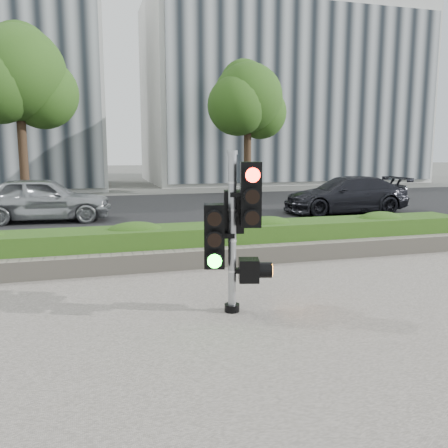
# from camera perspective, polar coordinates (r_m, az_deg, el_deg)

# --- Properties ---
(ground) EXTENTS (120.00, 120.00, 0.00)m
(ground) POSITION_cam_1_polar(r_m,az_deg,el_deg) (7.17, 1.22, -9.00)
(ground) COLOR #51514C
(ground) RESTS_ON ground
(sidewalk) EXTENTS (16.00, 11.00, 0.03)m
(sidewalk) POSITION_cam_1_polar(r_m,az_deg,el_deg) (5.01, 10.16, -17.24)
(sidewalk) COLOR #9E9389
(sidewalk) RESTS_ON ground
(road) EXTENTS (60.00, 13.00, 0.02)m
(road) POSITION_cam_1_polar(r_m,az_deg,el_deg) (16.78, -8.99, 1.35)
(road) COLOR black
(road) RESTS_ON ground
(curb) EXTENTS (60.00, 0.25, 0.12)m
(curb) POSITION_cam_1_polar(r_m,az_deg,el_deg) (10.10, -4.11, -3.33)
(curb) COLOR gray
(curb) RESTS_ON ground
(stone_wall) EXTENTS (12.00, 0.32, 0.34)m
(stone_wall) POSITION_cam_1_polar(r_m,az_deg,el_deg) (8.88, -2.43, -4.11)
(stone_wall) COLOR gray
(stone_wall) RESTS_ON sidewalk
(hedge) EXTENTS (12.00, 1.00, 0.68)m
(hedge) POSITION_cam_1_polar(r_m,az_deg,el_deg) (9.47, -3.37, -2.25)
(hedge) COLOR #548328
(hedge) RESTS_ON sidewalk
(building_right) EXTENTS (18.00, 10.00, 12.00)m
(building_right) POSITION_cam_1_polar(r_m,az_deg,el_deg) (34.31, 6.58, 15.30)
(building_right) COLOR #B7B7B2
(building_right) RESTS_ON ground
(tree_left) EXTENTS (4.61, 4.03, 7.34)m
(tree_left) POSITION_cam_1_polar(r_m,az_deg,el_deg) (21.40, -23.55, 15.89)
(tree_left) COLOR black
(tree_left) RESTS_ON ground
(tree_right) EXTENTS (4.10, 3.58, 6.53)m
(tree_right) POSITION_cam_1_polar(r_m,az_deg,el_deg) (23.42, 2.81, 14.56)
(tree_right) COLOR black
(tree_right) RESTS_ON ground
(traffic_signal) EXTENTS (0.79, 0.64, 2.17)m
(traffic_signal) POSITION_cam_1_polar(r_m,az_deg,el_deg) (6.30, 1.25, -0.02)
(traffic_signal) COLOR black
(traffic_signal) RESTS_ON sidewalk
(car_silver) EXTENTS (4.14, 1.89, 1.38)m
(car_silver) POSITION_cam_1_polar(r_m,az_deg,el_deg) (15.46, -20.98, 2.82)
(car_silver) COLOR #9FA2A5
(car_silver) RESTS_ON road
(car_dark) EXTENTS (4.39, 1.88, 1.26)m
(car_dark) POSITION_cam_1_polar(r_m,az_deg,el_deg) (16.95, 14.40, 3.44)
(car_dark) COLOR black
(car_dark) RESTS_ON road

